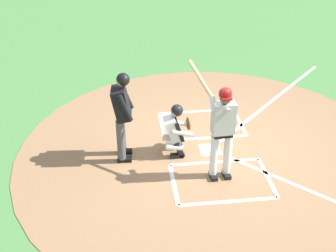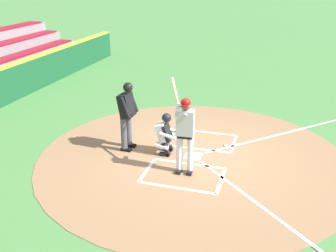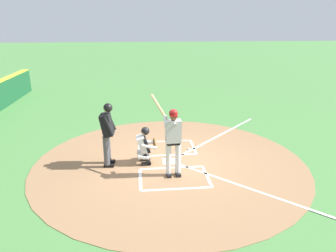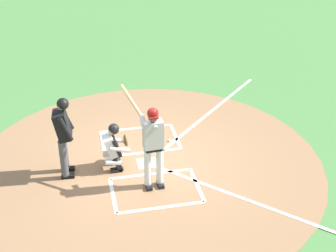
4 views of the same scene
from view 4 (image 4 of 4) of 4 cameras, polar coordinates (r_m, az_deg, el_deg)
The scene contains 7 objects.
ground_plane at distance 11.53m, azimuth -2.38°, elevation -4.27°, with size 120.00×120.00×0.00m, color #4C8442.
dirt_circle at distance 11.52m, azimuth -2.39°, elevation -4.24°, with size 8.00×8.00×0.01m, color #99704C.
home_plate_and_chalk at distance 11.67m, azimuth 1.88°, elevation -3.72°, with size 7.93×4.91×0.01m.
batter at distance 10.20m, azimuth -1.76°, elevation -1.82°, with size 0.91×0.76×2.13m.
catcher at distance 11.12m, azimuth -6.14°, elevation -2.20°, with size 0.61×0.60×1.13m.
plate_umpire at distance 10.81m, azimuth -11.78°, elevation -0.69°, with size 0.60×0.44×1.86m.
baseball at distance 12.32m, azimuth 0.16°, elevation -1.64°, with size 0.07×0.07×0.07m, color white.
Camera 4 is at (9.49, -1.52, 6.37)m, focal length 53.81 mm.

